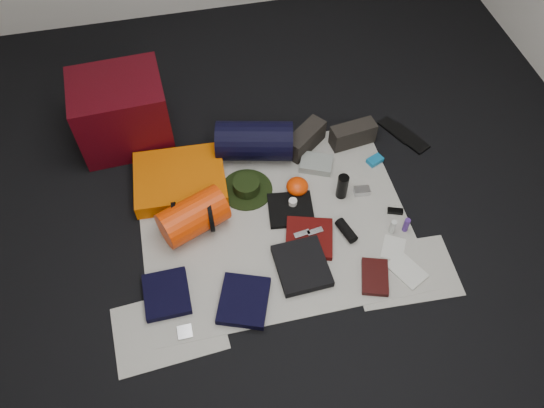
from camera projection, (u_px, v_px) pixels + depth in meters
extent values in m
cube|color=black|center=(274.00, 222.00, 3.23)|extent=(4.50, 4.50, 0.02)
cube|color=beige|center=(274.00, 221.00, 3.22)|extent=(1.60, 1.30, 0.01)
cube|color=beige|center=(169.00, 328.00, 2.82)|extent=(0.61, 0.44, 0.00)
cube|color=beige|center=(405.00, 271.00, 3.02)|extent=(0.60, 0.43, 0.00)
cube|color=#45050D|center=(122.00, 112.00, 3.44)|extent=(0.60, 0.51, 0.48)
cube|color=#E06002|center=(180.00, 179.00, 3.34)|extent=(0.59, 0.49, 0.10)
cylinder|color=#E13503|center=(193.00, 216.00, 3.10)|extent=(0.45, 0.36, 0.23)
cylinder|color=black|center=(176.00, 220.00, 3.09)|extent=(0.02, 0.22, 0.22)
cylinder|color=black|center=(210.00, 214.00, 3.12)|extent=(0.03, 0.22, 0.22)
cylinder|color=black|center=(254.00, 141.00, 3.43)|extent=(0.54, 0.36, 0.26)
cylinder|color=black|center=(247.00, 190.00, 3.36)|extent=(0.34, 0.34, 0.01)
cylinder|color=black|center=(246.00, 185.00, 3.32)|extent=(0.17, 0.17, 0.07)
cube|color=black|center=(305.00, 139.00, 3.51)|extent=(0.32, 0.28, 0.16)
cube|color=black|center=(353.00, 134.00, 3.54)|extent=(0.31, 0.15, 0.15)
cube|color=black|center=(396.00, 130.00, 3.66)|extent=(0.20, 0.28, 0.01)
cube|color=black|center=(408.00, 138.00, 3.62)|extent=(0.23, 0.31, 0.02)
cube|color=black|center=(167.00, 294.00, 2.91)|extent=(0.25, 0.28, 0.04)
cube|color=black|center=(244.00, 301.00, 2.89)|extent=(0.35, 0.37, 0.05)
cube|color=black|center=(302.00, 266.00, 3.01)|extent=(0.30, 0.34, 0.05)
cube|color=black|center=(291.00, 209.00, 3.25)|extent=(0.30, 0.28, 0.03)
cube|color=#4C0908|center=(309.00, 238.00, 3.13)|extent=(0.34, 0.34, 0.04)
ellipsoid|color=#E13503|center=(297.00, 186.00, 3.32)|extent=(0.17, 0.17, 0.09)
cube|color=gray|center=(316.00, 164.00, 3.45)|extent=(0.25, 0.22, 0.05)
cylinder|color=black|center=(342.00, 187.00, 3.26)|extent=(0.09, 0.09, 0.17)
cylinder|color=black|center=(346.00, 231.00, 3.14)|extent=(0.11, 0.17, 0.06)
cube|color=silver|center=(362.00, 191.00, 3.33)|extent=(0.10, 0.07, 0.04)
cube|color=#10699D|center=(375.00, 160.00, 3.48)|extent=(0.12, 0.10, 0.03)
cylinder|color=#47267C|center=(406.00, 225.00, 3.14)|extent=(0.04, 0.04, 0.10)
cylinder|color=silver|center=(393.00, 227.00, 3.13)|extent=(0.04, 0.04, 0.10)
cube|color=black|center=(375.00, 277.00, 2.98)|extent=(0.21, 0.26, 0.03)
cube|color=beige|center=(407.00, 270.00, 3.01)|extent=(0.22, 0.25, 0.01)
cube|color=beige|center=(393.00, 248.00, 3.10)|extent=(0.19, 0.20, 0.01)
cube|color=black|center=(395.00, 211.00, 3.25)|extent=(0.10, 0.07, 0.02)
cube|color=silver|center=(185.00, 332.00, 2.80)|extent=(0.08, 0.08, 0.01)
cylinder|color=silver|center=(293.00, 202.00, 3.25)|extent=(0.05, 0.05, 0.04)
cube|color=silver|center=(302.00, 234.00, 3.11)|extent=(0.10, 0.05, 0.01)
cube|color=silver|center=(315.00, 232.00, 3.12)|extent=(0.10, 0.05, 0.01)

